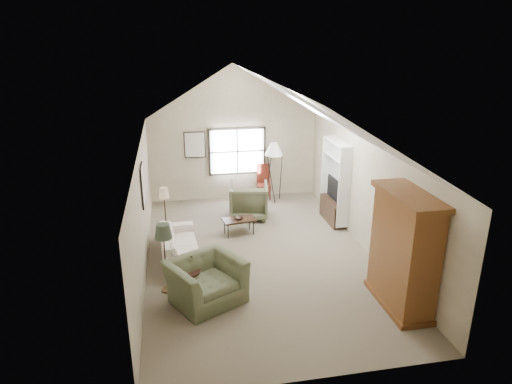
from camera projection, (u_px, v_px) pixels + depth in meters
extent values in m
cube|color=#756954|center=(259.00, 255.00, 10.40)|extent=(5.00, 8.00, 0.01)
cube|color=#BAAE8D|center=(234.00, 158.00, 13.69)|extent=(5.00, 0.01, 2.50)
cube|color=#BAAE8D|center=(315.00, 306.00, 6.28)|extent=(5.00, 0.01, 2.50)
cube|color=#BAAE8D|center=(142.00, 212.00, 9.55)|extent=(0.01, 8.00, 2.50)
cube|color=#BAAE8D|center=(366.00, 197.00, 10.43)|extent=(0.01, 8.00, 2.50)
cube|color=black|center=(237.00, 151.00, 13.61)|extent=(1.72, 0.08, 1.42)
cube|color=black|center=(143.00, 185.00, 9.67)|extent=(0.68, 0.04, 0.88)
cube|color=black|center=(195.00, 145.00, 13.31)|extent=(0.62, 0.04, 0.78)
cube|color=brown|center=(404.00, 251.00, 8.20)|extent=(0.60, 1.50, 2.20)
cube|color=white|center=(335.00, 180.00, 11.91)|extent=(0.32, 1.30, 2.10)
cube|color=#382316|center=(333.00, 211.00, 12.19)|extent=(0.34, 1.18, 0.60)
cube|color=black|center=(334.00, 189.00, 11.99)|extent=(0.05, 0.90, 0.55)
imported|color=beige|center=(180.00, 245.00, 10.25)|extent=(0.93, 2.12, 0.61)
imported|color=#626849|center=(206.00, 281.00, 8.53)|extent=(1.66, 1.59, 0.83)
imported|color=#5B5C40|center=(249.00, 200.00, 12.44)|extent=(1.19, 1.21, 0.95)
cube|color=#322114|center=(239.00, 227.00, 11.44)|extent=(0.87, 0.57, 0.41)
imported|color=#3A1F17|center=(239.00, 218.00, 11.36)|extent=(0.22, 0.22, 0.05)
cylinder|color=#351D16|center=(188.00, 282.00, 8.79)|extent=(0.55, 0.55, 0.52)
cube|color=maroon|center=(264.00, 182.00, 13.81)|extent=(0.45, 0.45, 1.05)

